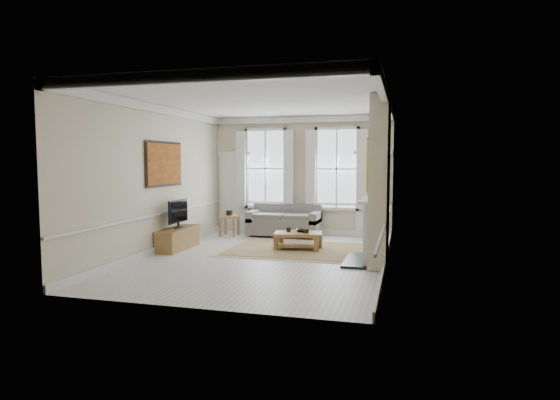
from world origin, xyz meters
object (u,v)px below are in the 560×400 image
(coffee_table, at_px, (298,236))
(tv_stand, at_px, (178,238))
(sofa, at_px, (285,223))
(side_table, at_px, (229,219))

(coffee_table, bearing_deg, tv_stand, -177.28)
(sofa, height_order, tv_stand, sofa)
(sofa, distance_m, tv_stand, 3.30)
(coffee_table, xyz_separation_m, tv_stand, (-2.83, -0.65, -0.08))
(tv_stand, bearing_deg, coffee_table, 12.92)
(sofa, relative_size, tv_stand, 1.38)
(tv_stand, bearing_deg, side_table, 77.78)
(coffee_table, relative_size, tv_stand, 0.84)
(sofa, bearing_deg, tv_stand, -127.07)
(side_table, xyz_separation_m, coffee_table, (2.35, -1.55, -0.13))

